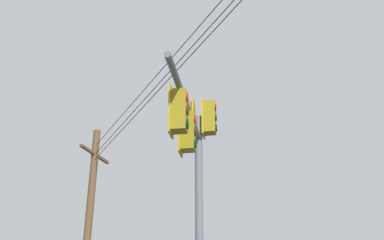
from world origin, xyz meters
name	(u,v)px	position (x,y,z in m)	size (l,w,h in m)	color
signal_mast_assembly	(194,166)	(1.13, -1.04, 5.31)	(2.29, 3.97, 7.42)	slate
overhead_wire_span	(215,20)	(1.63, -0.75, 9.47)	(18.64, 9.48, 1.43)	black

